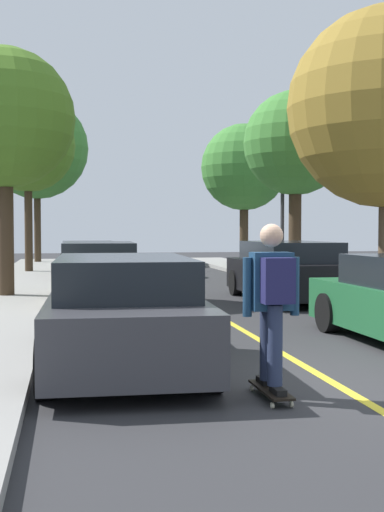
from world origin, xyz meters
TOP-DOWN VIEW (x-y plane):
  - ground at (0.00, 0.00)m, footprint 80.00×80.00m
  - center_line at (0.00, 4.00)m, footprint 0.12×39.20m
  - parked_car_left_nearest at (-2.19, 1.11)m, footprint 1.98×4.27m
  - parked_car_left_near at (-2.19, 7.77)m, footprint 1.94×4.35m
  - parked_car_left_far at (-2.20, 14.89)m, footprint 2.06×4.42m
  - parked_car_right_near at (2.19, 7.84)m, footprint 1.99×4.31m
  - street_tree_left_nearest at (-4.29, 9.09)m, footprint 3.26×3.26m
  - street_tree_left_near at (-4.29, 18.00)m, footprint 3.44×3.44m
  - street_tree_left_far at (-4.29, 25.07)m, footprint 4.80×4.80m
  - street_tree_right_near at (4.29, 13.30)m, footprint 3.32×3.32m
  - street_tree_right_far at (4.29, 19.58)m, footprint 3.56×3.56m
  - fire_hydrant at (3.69, 6.76)m, footprint 0.20×0.20m
  - streetlamp at (3.94, 13.54)m, footprint 0.36×0.24m
  - skateboard at (-0.88, -0.68)m, footprint 0.23×0.84m
  - skateboarder at (-0.88, -0.71)m, footprint 0.58×0.70m

SIDE VIEW (x-z plane):
  - ground at x=0.00m, z-range 0.00..0.00m
  - center_line at x=0.00m, z-range 0.00..0.01m
  - skateboard at x=-0.88m, z-range 0.04..0.14m
  - fire_hydrant at x=3.69m, z-range 0.14..0.84m
  - parked_car_left_far at x=-2.20m, z-range -0.01..1.27m
  - parked_car_left_nearest at x=-2.19m, z-range 0.00..1.35m
  - parked_car_left_near at x=-2.19m, z-range -0.02..1.38m
  - parked_car_right_near at x=2.19m, z-range 0.00..1.40m
  - skateboarder at x=-0.88m, z-range 0.21..1.84m
  - streetlamp at x=3.94m, z-range 0.55..6.40m
  - street_tree_right_far at x=4.29m, z-range 1.28..7.15m
  - street_tree_left_nearest at x=-4.29m, z-range 1.36..7.13m
  - street_tree_right_near at x=4.29m, z-range 1.41..7.37m
  - street_tree_left_near at x=-4.29m, z-range 1.57..7.91m
  - street_tree_left_far at x=-4.29m, z-range 1.61..9.36m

